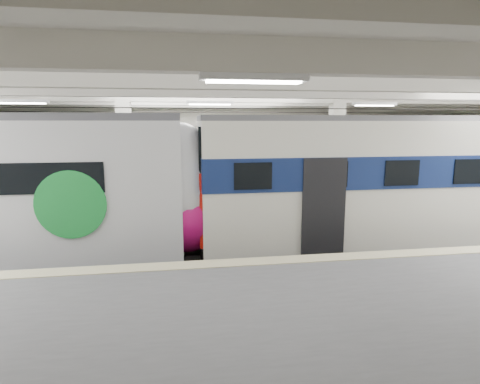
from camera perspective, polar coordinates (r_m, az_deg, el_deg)
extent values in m
cube|color=black|center=(12.79, -3.29, -9.97)|extent=(36.00, 24.00, 0.10)
cube|color=silver|center=(12.08, -3.56, 15.85)|extent=(36.00, 24.00, 0.20)
cube|color=beige|center=(22.05, -5.92, 5.88)|extent=(30.00, 0.10, 5.50)
cube|color=#57575A|center=(6.73, 2.60, -24.00)|extent=(30.00, 7.00, 1.10)
cube|color=beige|center=(9.36, -1.38, -10.03)|extent=(30.00, 0.50, 0.02)
cube|color=beige|center=(15.16, -15.91, 3.70)|extent=(0.50, 0.50, 5.50)
cube|color=beige|center=(16.25, 13.40, 4.21)|extent=(0.50, 0.50, 5.50)
cube|color=beige|center=(12.06, -3.55, 14.43)|extent=(30.00, 18.00, 0.50)
cube|color=#59544C|center=(12.74, -3.29, -9.42)|extent=(30.00, 1.52, 0.16)
cube|color=#59544C|center=(18.01, -5.01, -3.64)|extent=(30.00, 1.52, 0.16)
cylinder|color=black|center=(12.03, -3.52, 11.82)|extent=(30.00, 0.03, 0.03)
cylinder|color=black|center=(17.51, -5.25, 11.22)|extent=(30.00, 0.03, 0.03)
cube|color=white|center=(10.05, -2.43, 13.45)|extent=(26.00, 8.40, 0.12)
ellipsoid|color=silver|center=(12.12, -8.33, 0.89)|extent=(2.26, 2.80, 3.76)
ellipsoid|color=#BD0F64|center=(12.28, -7.67, -2.99)|extent=(2.40, 2.85, 2.30)
cylinder|color=green|center=(11.06, -22.95, -1.69)|extent=(1.77, 0.06, 1.77)
cube|color=white|center=(14.18, 22.54, 1.54)|extent=(13.46, 2.95, 3.83)
cube|color=navy|center=(14.13, 22.66, 3.38)|extent=(13.50, 3.01, 0.93)
cube|color=red|center=(12.23, -5.90, -1.54)|extent=(0.08, 2.51, 2.11)
cube|color=black|center=(12.01, -6.04, 6.00)|extent=(0.08, 2.36, 1.38)
cube|color=#4C4C51|center=(14.05, 23.09, 9.61)|extent=(13.46, 2.30, 0.16)
cube|color=black|center=(14.60, 22.00, -6.50)|extent=(13.46, 2.07, 0.70)
cube|color=silver|center=(18.83, -29.76, 2.50)|extent=(13.20, 2.83, 3.57)
cube|color=green|center=(18.78, -29.89, 3.92)|extent=(13.24, 2.89, 0.75)
cube|color=#4C4C51|center=(18.72, -30.26, 8.21)|extent=(13.20, 2.36, 0.16)
cube|color=black|center=(19.14, -29.25, -3.40)|extent=(13.20, 2.55, 0.60)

